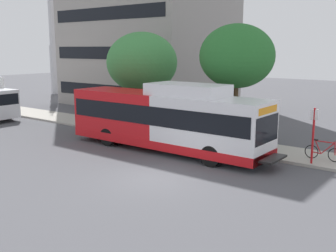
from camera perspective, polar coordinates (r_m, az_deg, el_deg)
The scene contains 8 objects.
ground_plane at distance 23.09m, azimuth -17.26°, elevation -3.23°, with size 120.00×120.00×0.00m, color #4C4C51.
sidewalk_curb at distance 26.27m, azimuth -2.15°, elevation -0.93°, with size 3.00×56.00×0.14m, color #A8A399.
transit_bus at distance 21.61m, azimuth -0.28°, elevation 0.95°, with size 2.58×12.25×3.65m.
bus_stop_sign_pole at distance 19.83m, azimuth 19.66°, elevation -0.73°, with size 0.10×0.36×2.60m.
bicycle_parked at distance 20.83m, azimuth 20.89°, elevation -3.35°, with size 0.52×1.76×1.02m.
street_tree_near_stop at distance 23.67m, azimuth 9.62°, elevation 9.59°, with size 4.26×4.26×6.65m.
street_tree_mid_block at distance 27.70m, azimuth -3.66°, elevation 8.86°, with size 4.74×4.74×6.36m.
lattice_comm_tower at distance 51.21m, azimuth -15.84°, elevation 13.77°, with size 1.10×1.10×25.65m.
Camera 1 is at (-12.76, -10.48, 5.38)m, focal length 43.58 mm.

